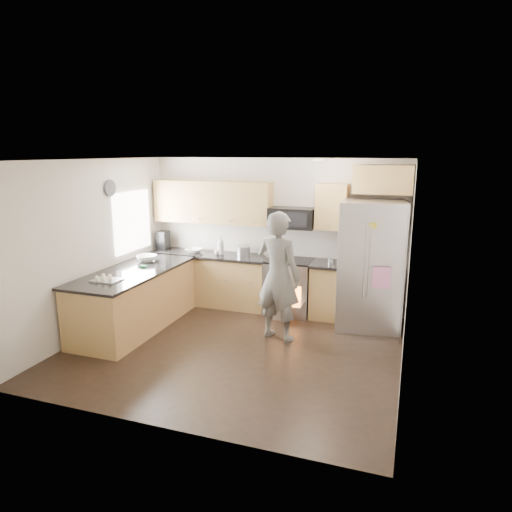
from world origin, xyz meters
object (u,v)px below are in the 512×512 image
at_px(stove_range, 289,274).
at_px(refrigerator, 369,265).
at_px(person, 278,276).
at_px(dish_rack, 111,346).

bearing_deg(stove_range, refrigerator, -10.39).
bearing_deg(person, dish_rack, 45.83).
xyz_separation_m(refrigerator, dish_rack, (-3.23, -2.12, -0.91)).
height_order(stove_range, person, person).
bearing_deg(refrigerator, stove_range, 160.22).
distance_m(refrigerator, person, 1.50).
xyz_separation_m(stove_range, person, (0.13, -1.15, 0.27)).
distance_m(stove_range, dish_rack, 3.09).
height_order(stove_range, refrigerator, refrigerator).
bearing_deg(person, refrigerator, -127.73).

